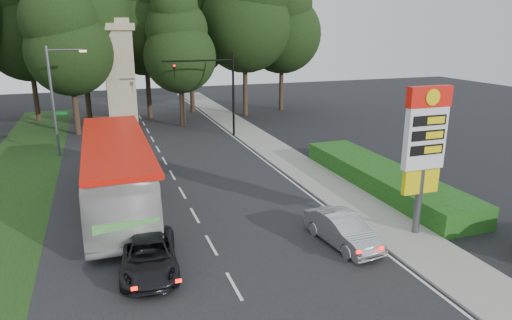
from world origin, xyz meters
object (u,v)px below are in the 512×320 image
object	(u,v)px
sedan_silver	(343,230)
streetlight_signs	(55,96)
traffic_signal_mast	(218,83)
transit_bus	(118,174)
gas_station_pylon	(425,141)
monument	(120,75)
suv_charcoal	(149,255)

from	to	relation	value
sedan_silver	streetlight_signs	bearing A→B (deg)	115.50
traffic_signal_mast	transit_bus	world-z (taller)	traffic_signal_mast
gas_station_pylon	monument	bearing A→B (deg)	111.80
gas_station_pylon	streetlight_signs	world-z (taller)	streetlight_signs
gas_station_pylon	suv_charcoal	bearing A→B (deg)	176.35
transit_bus	suv_charcoal	distance (m)	7.46
traffic_signal_mast	suv_charcoal	bearing A→B (deg)	-111.77
gas_station_pylon	sedan_silver	xyz separation A→B (m)	(-3.70, 0.23, -3.75)
transit_bus	sedan_silver	xyz separation A→B (m)	(9.00, -7.87, -1.14)
monument	suv_charcoal	world-z (taller)	monument
streetlight_signs	gas_station_pylon	bearing A→B (deg)	-51.04
traffic_signal_mast	streetlight_signs	world-z (taller)	streetlight_signs
streetlight_signs	suv_charcoal	distance (m)	20.06
streetlight_signs	transit_bus	bearing A→B (deg)	-73.69
traffic_signal_mast	sedan_silver	world-z (taller)	traffic_signal_mast
streetlight_signs	monument	bearing A→B (deg)	58.03
gas_station_pylon	transit_bus	xyz separation A→B (m)	(-12.70, 8.10, -2.61)
streetlight_signs	monument	xyz separation A→B (m)	(4.99, 7.99, 0.67)
gas_station_pylon	transit_bus	size ratio (longest dim) A/B	0.52
transit_bus	traffic_signal_mast	bearing A→B (deg)	57.62
traffic_signal_mast	sedan_silver	distance (m)	22.14
monument	sedan_silver	xyz separation A→B (m)	(7.50, -27.78, -4.41)
traffic_signal_mast	sedan_silver	bearing A→B (deg)	-90.48
monument	suv_charcoal	bearing A→B (deg)	-91.68
monument	suv_charcoal	size ratio (longest dim) A/B	2.15
traffic_signal_mast	streetlight_signs	distance (m)	12.83
sedan_silver	suv_charcoal	distance (m)	8.32
gas_station_pylon	streetlight_signs	bearing A→B (deg)	128.96
gas_station_pylon	transit_bus	bearing A→B (deg)	147.48
gas_station_pylon	sedan_silver	bearing A→B (deg)	176.44
gas_station_pylon	traffic_signal_mast	distance (m)	22.29
suv_charcoal	streetlight_signs	bearing A→B (deg)	107.63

